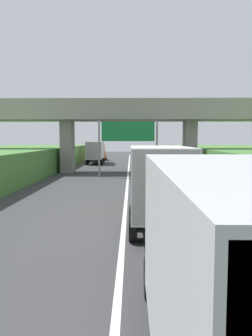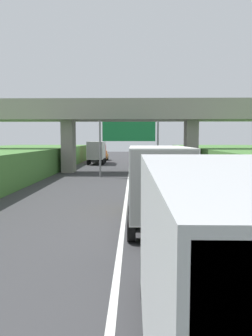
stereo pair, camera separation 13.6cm
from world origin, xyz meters
name	(u,v)px [view 1 (the left image)]	position (x,y,z in m)	size (l,w,h in m)	color
lane_centre_stripe	(128,181)	(0.00, 30.18, 0.00)	(0.20, 100.35, 0.01)	white
overpass_bridge	(128,118)	(0.00, 37.72, 6.12)	(40.00, 4.80, 8.07)	gray
overhead_highway_sign	(128,135)	(0.00, 32.94, 4.13)	(5.88, 0.18, 5.57)	slate
truck_yellow	(157,181)	(1.45, 15.10, 1.93)	(2.44, 7.30, 3.44)	black
truck_silver	(230,264)	(1.75, 5.82, 1.93)	(2.44, 7.30, 3.44)	black
truck_red	(96,151)	(-5.13, 50.42, 1.93)	(2.44, 7.30, 3.44)	black
car_orange	(101,156)	(-5.11, 58.97, 0.86)	(1.86, 4.10, 1.72)	orange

